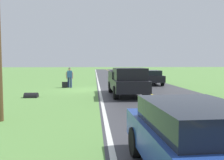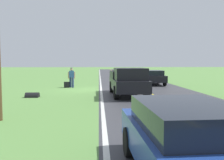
% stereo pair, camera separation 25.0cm
% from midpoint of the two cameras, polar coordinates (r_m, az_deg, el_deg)
% --- Properties ---
extents(ground_plane, '(200.00, 200.00, 0.00)m').
position_cam_midpoint_polar(ground_plane, '(18.81, -6.05, -2.40)').
color(ground_plane, '#609347').
extents(road_surface, '(7.28, 120.00, 0.00)m').
position_cam_midpoint_polar(road_surface, '(19.16, 8.16, -2.29)').
color(road_surface, '#3D3D42').
rests_on(road_surface, ground).
extents(lane_edge_line, '(0.16, 117.60, 0.00)m').
position_cam_midpoint_polar(lane_edge_line, '(18.79, -2.26, -2.37)').
color(lane_edge_line, silver).
rests_on(lane_edge_line, ground).
extents(lane_centre_line, '(0.14, 117.60, 0.00)m').
position_cam_midpoint_polar(lane_centre_line, '(19.16, 8.16, -2.28)').
color(lane_centre_line, gold).
rests_on(lane_centre_line, ground).
extents(hitchhiker_walking, '(0.62, 0.51, 1.75)m').
position_cam_midpoint_polar(hitchhiker_walking, '(20.80, -9.36, 0.91)').
color(hitchhiker_walking, navy).
rests_on(hitchhiker_walking, ground).
extents(suitcase_carried, '(0.46, 0.21, 0.50)m').
position_cam_midpoint_polar(suitcase_carried, '(20.81, -10.51, -1.12)').
color(suitcase_carried, black).
rests_on(suitcase_carried, ground).
extents(pickup_truck_passing, '(2.20, 5.45, 1.82)m').
position_cam_midpoint_polar(pickup_truck_passing, '(15.36, 4.35, -0.23)').
color(pickup_truck_passing, black).
rests_on(pickup_truck_passing, ground).
extents(sedan_ahead_same_lane, '(2.05, 4.46, 1.41)m').
position_cam_midpoint_polar(sedan_ahead_same_lane, '(4.53, 19.92, -13.91)').
color(sedan_ahead_same_lane, navy).
rests_on(sedan_ahead_same_lane, ground).
extents(sedan_near_oncoming, '(2.05, 4.46, 1.41)m').
position_cam_midpoint_polar(sedan_near_oncoming, '(23.71, 10.13, 0.75)').
color(sedan_near_oncoming, black).
rests_on(sedan_near_oncoming, ground).
extents(drainage_culvert, '(0.80, 0.60, 0.60)m').
position_cam_midpoint_polar(drainage_culvert, '(15.54, -18.19, -3.96)').
color(drainage_culvert, black).
rests_on(drainage_culvert, ground).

